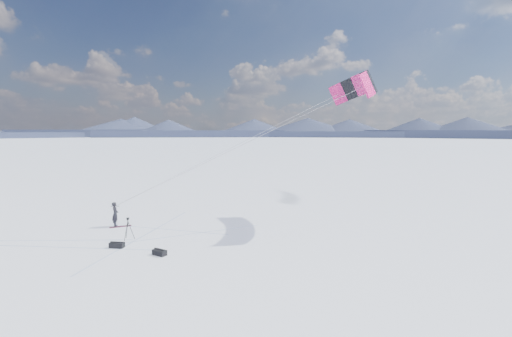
% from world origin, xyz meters
% --- Properties ---
extents(ground, '(1800.00, 1800.00, 0.00)m').
position_xyz_m(ground, '(0.00, 0.00, 0.00)').
color(ground, white).
extents(horizon_hills, '(704.84, 706.81, 9.62)m').
position_xyz_m(horizon_hills, '(-0.00, 0.00, 4.11)').
color(horizon_hills, '#1C233D').
rests_on(horizon_hills, ground).
extents(snow_tracks, '(13.93, 10.25, 0.01)m').
position_xyz_m(snow_tracks, '(-1.44, -0.32, 0.00)').
color(snow_tracks, '#A5B4D2').
rests_on(snow_tracks, ground).
extents(snowkiter, '(0.61, 0.72, 1.68)m').
position_xyz_m(snowkiter, '(-1.31, 2.20, 0.00)').
color(snowkiter, black).
rests_on(snowkiter, ground).
extents(snowboard, '(1.31, 0.99, 0.04)m').
position_xyz_m(snowboard, '(-0.94, 2.17, 0.02)').
color(snowboard, maroon).
rests_on(snowboard, ground).
extents(tripod, '(0.66, 0.64, 1.34)m').
position_xyz_m(tripod, '(1.01, -0.48, 0.86)').
color(tripod, black).
rests_on(tripod, ground).
extents(gear_bag_a, '(0.79, 0.38, 0.35)m').
position_xyz_m(gear_bag_a, '(1.13, -2.03, 0.16)').
color(gear_bag_a, black).
rests_on(gear_bag_a, ground).
extents(gear_bag_b, '(0.84, 0.64, 0.35)m').
position_xyz_m(gear_bag_b, '(3.97, -2.84, 0.15)').
color(gear_bag_b, black).
rests_on(gear_bag_b, ground).
extents(power_kite, '(17.49, 6.84, 9.07)m').
position_xyz_m(power_kite, '(14.84, 5.72, 9.47)').
color(power_kite, '#C81664').
rests_on(power_kite, ground).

